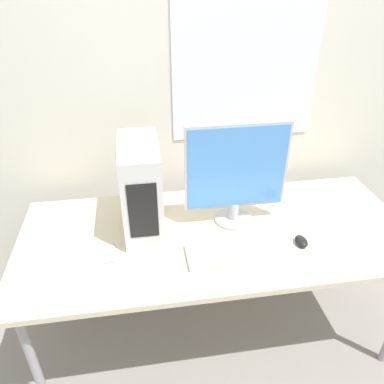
{
  "coord_description": "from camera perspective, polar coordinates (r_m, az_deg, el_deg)",
  "views": [
    {
      "loc": [
        -0.35,
        -1.0,
        1.84
      ],
      "look_at": [
        -0.12,
        0.41,
        0.96
      ],
      "focal_mm": 35.0,
      "sensor_mm": 36.0,
      "label": 1
    }
  ],
  "objects": [
    {
      "name": "wall_back",
      "position": [
        2.04,
        1.18,
        17.67
      ],
      "size": [
        8.0,
        0.07,
        2.7
      ],
      "color": "beige",
      "rests_on": "ground_plane"
    },
    {
      "name": "desk",
      "position": [
        1.86,
        3.8,
        -7.25
      ],
      "size": [
        1.9,
        0.82,
        0.72
      ],
      "color": "beige",
      "rests_on": "ground_plane"
    },
    {
      "name": "pc_tower",
      "position": [
        1.76,
        -7.74,
        0.58
      ],
      "size": [
        0.18,
        0.39,
        0.45
      ],
      "color": "silver",
      "rests_on": "desk"
    },
    {
      "name": "monitor_main",
      "position": [
        1.77,
        6.78,
        2.98
      ],
      "size": [
        0.49,
        0.19,
        0.52
      ],
      "color": "#B7B7BC",
      "rests_on": "desk"
    },
    {
      "name": "keyboard",
      "position": [
        1.71,
        6.92,
        -9.12
      ],
      "size": [
        0.46,
        0.16,
        0.02
      ],
      "color": "silver",
      "rests_on": "desk"
    },
    {
      "name": "mouse",
      "position": [
        1.82,
        16.31,
        -7.21
      ],
      "size": [
        0.05,
        0.08,
        0.03
      ],
      "color": "black",
      "rests_on": "desk"
    },
    {
      "name": "cell_phone",
      "position": [
        1.74,
        -12.88,
        -9.24
      ],
      "size": [
        0.08,
        0.13,
        0.01
      ],
      "rotation": [
        0.0,
        0.0,
        0.02
      ],
      "color": "#99999E",
      "rests_on": "desk"
    },
    {
      "name": "paper_sheet_left",
      "position": [
        1.65,
        -12.86,
        -12.21
      ],
      "size": [
        0.26,
        0.33,
        0.0
      ],
      "rotation": [
        0.0,
        0.0,
        -0.19
      ],
      "color": "white",
      "rests_on": "desk"
    }
  ]
}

